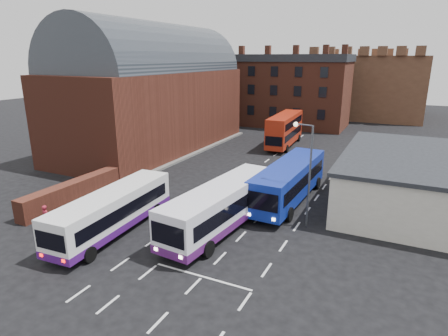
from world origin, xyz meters
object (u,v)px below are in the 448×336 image
at_px(street_lamp, 307,166).
at_px(pedestrian_red, 46,217).
at_px(bus_blue, 289,179).
at_px(bus_red_double, 285,130).
at_px(bus_white_inbound, 222,204).
at_px(bus_white_outbound, 113,209).
at_px(pedestrian_beige, 52,230).

height_order(street_lamp, pedestrian_red, street_lamp).
bearing_deg(bus_blue, street_lamp, 121.45).
xyz_separation_m(bus_blue, bus_red_double, (-6.49, 19.65, 0.36)).
bearing_deg(bus_white_inbound, bus_blue, -105.19).
bearing_deg(bus_white_outbound, street_lamp, 27.27).
height_order(bus_white_inbound, street_lamp, street_lamp).
bearing_deg(bus_blue, bus_red_double, -69.81).
relative_size(bus_white_outbound, street_lamp, 1.46).
bearing_deg(street_lamp, bus_blue, 119.53).
bearing_deg(bus_blue, pedestrian_beige, 51.52).
relative_size(bus_white_outbound, bus_white_inbound, 0.91).
height_order(bus_white_inbound, bus_red_double, bus_red_double).
relative_size(bus_blue, street_lamp, 1.63).
bearing_deg(street_lamp, bus_red_double, 110.37).
bearing_deg(bus_white_inbound, pedestrian_red, 31.50).
height_order(bus_white_outbound, street_lamp, street_lamp).
relative_size(bus_blue, bus_red_double, 1.11).
bearing_deg(pedestrian_beige, bus_red_double, -85.84).
relative_size(pedestrian_red, pedestrian_beige, 1.07).
relative_size(bus_blue, pedestrian_red, 6.73).
distance_m(bus_white_inbound, bus_blue, 7.73).
distance_m(bus_red_double, pedestrian_beige, 34.03).
relative_size(bus_blue, pedestrian_beige, 7.22).
height_order(bus_white_outbound, bus_white_inbound, bus_white_inbound).
xyz_separation_m(bus_white_inbound, pedestrian_beige, (-9.14, -6.68, -1.06)).
xyz_separation_m(bus_white_outbound, bus_red_double, (2.74, 30.63, 0.57)).
bearing_deg(street_lamp, bus_white_inbound, -148.53).
relative_size(bus_red_double, pedestrian_red, 6.06).
distance_m(bus_white_outbound, bus_red_double, 30.75).
bearing_deg(street_lamp, pedestrian_red, -152.11).
bearing_deg(bus_white_outbound, pedestrian_beige, -134.94).
xyz_separation_m(street_lamp, pedestrian_red, (-16.21, -8.58, -3.60)).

